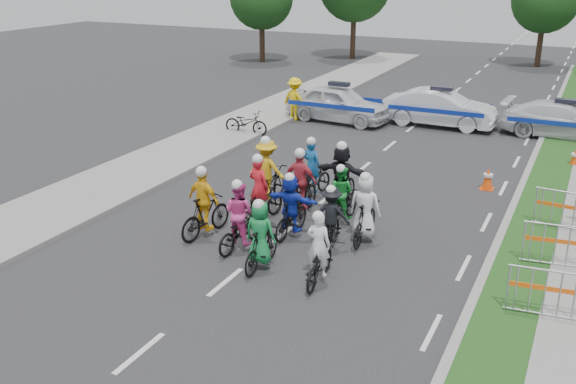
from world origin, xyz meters
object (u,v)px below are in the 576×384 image
at_px(rider_8, 341,201).
at_px(barrier_1, 568,249).
at_px(rider_9, 301,189).
at_px(tree_4, 546,0).
at_px(rider_0, 319,258).
at_px(parked_bike, 246,123).
at_px(rider_10, 267,178).
at_px(rider_11, 342,181).
at_px(rider_5, 291,209).
at_px(rider_12, 312,177).
at_px(rider_7, 365,215).
at_px(marshal_hiviz, 295,99).
at_px(police_car_2, 564,120).
at_px(barrier_0, 559,298).
at_px(rider_4, 331,223).
at_px(cone_1, 575,158).
at_px(barrier_2, 574,214).
at_px(police_car_0, 339,104).
at_px(rider_2, 240,223).
at_px(police_car_1, 440,108).
at_px(rider_3, 205,209).
at_px(cone_0, 488,179).
at_px(rider_1, 261,241).
at_px(rider_6, 260,200).

relative_size(rider_8, barrier_1, 0.85).
distance_m(rider_9, tree_4, 30.06).
xyz_separation_m(rider_0, parked_bike, (-7.56, 10.16, -0.09)).
relative_size(rider_10, rider_11, 1.01).
bearing_deg(rider_5, rider_12, -73.99).
distance_m(rider_7, marshal_hiviz, 12.85).
xyz_separation_m(police_car_2, parked_bike, (-11.49, -5.09, -0.20)).
height_order(barrier_0, barrier_1, same).
xyz_separation_m(rider_5, rider_11, (0.47, 2.32, 0.10)).
bearing_deg(rider_9, rider_4, 137.06).
bearing_deg(cone_1, barrier_2, -87.47).
bearing_deg(rider_0, rider_8, -82.11).
bearing_deg(barrier_0, police_car_0, 126.53).
bearing_deg(rider_12, police_car_2, -110.07).
bearing_deg(rider_2, rider_9, -93.39).
relative_size(police_car_1, cone_1, 6.58).
bearing_deg(rider_4, parked_bike, -60.48).
distance_m(police_car_0, police_car_1, 4.28).
distance_m(rider_3, barrier_0, 8.47).
distance_m(police_car_1, barrier_1, 13.32).
bearing_deg(cone_0, police_car_2, 77.67).
height_order(rider_5, police_car_1, rider_5).
bearing_deg(barrier_1, rider_1, -155.33).
bearing_deg(rider_4, rider_5, -19.97).
xyz_separation_m(rider_7, rider_8, (-0.98, 0.87, -0.10)).
height_order(rider_2, rider_10, rider_10).
bearing_deg(tree_4, marshal_hiviz, -111.95).
xyz_separation_m(rider_8, barrier_1, (5.66, -0.40, -0.07)).
xyz_separation_m(rider_8, police_car_1, (-0.10, 11.60, 0.13)).
relative_size(rider_5, police_car_0, 0.38).
bearing_deg(police_car_1, police_car_2, -85.82).
bearing_deg(rider_8, rider_4, 110.79).
height_order(rider_2, rider_12, rider_12).
distance_m(rider_0, rider_12, 5.31).
relative_size(rider_4, barrier_1, 0.85).
bearing_deg(rider_7, rider_9, -24.85).
xyz_separation_m(cone_1, tree_4, (-3.43, 21.77, 3.85)).
bearing_deg(rider_0, rider_10, -54.85).
relative_size(police_car_1, barrier_0, 2.30).
xyz_separation_m(rider_2, cone_1, (7.01, 10.55, -0.33)).
xyz_separation_m(rider_12, barrier_2, (7.15, 0.45, -0.06)).
bearing_deg(police_car_1, rider_12, 172.59).
bearing_deg(rider_6, rider_5, 168.08).
height_order(rider_10, barrier_2, rider_10).
distance_m(rider_10, police_car_2, 13.55).
relative_size(rider_6, rider_12, 1.03).
distance_m(rider_7, barrier_0, 5.09).
relative_size(rider_1, police_car_2, 0.36).
relative_size(rider_1, police_car_1, 0.37).
bearing_deg(cone_1, rider_2, -123.62).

